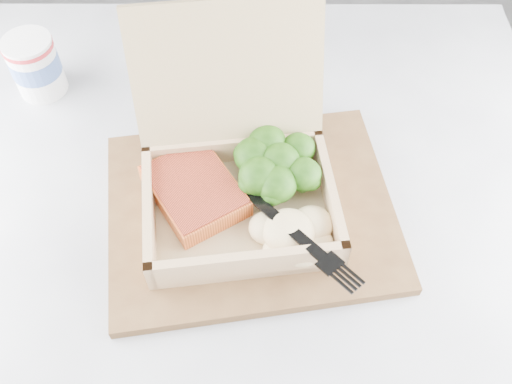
{
  "coord_description": "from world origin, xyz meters",
  "views": [
    {
      "loc": [
        -0.09,
        -0.82,
        1.32
      ],
      "look_at": [
        -0.1,
        -0.44,
        0.78
      ],
      "focal_mm": 40.0,
      "sensor_mm": 36.0,
      "label": 1
    }
  ],
  "objects_px": {
    "takeout_container": "(236,164)",
    "cafe_table": "(249,285)",
    "serving_tray": "(251,210)",
    "paper_cup": "(35,64)"
  },
  "relations": [
    {
      "from": "cafe_table",
      "to": "paper_cup",
      "type": "xyz_separation_m",
      "value": [
        -0.3,
        0.21,
        0.24
      ]
    },
    {
      "from": "cafe_table",
      "to": "takeout_container",
      "type": "xyz_separation_m",
      "value": [
        -0.01,
        0.03,
        0.25
      ]
    },
    {
      "from": "serving_tray",
      "to": "takeout_container",
      "type": "bearing_deg",
      "value": 123.93
    },
    {
      "from": "cafe_table",
      "to": "serving_tray",
      "type": "xyz_separation_m",
      "value": [
        0.0,
        0.0,
        0.2
      ]
    },
    {
      "from": "takeout_container",
      "to": "paper_cup",
      "type": "bearing_deg",
      "value": 139.1
    },
    {
      "from": "cafe_table",
      "to": "takeout_container",
      "type": "distance_m",
      "value": 0.26
    },
    {
      "from": "takeout_container",
      "to": "cafe_table",
      "type": "bearing_deg",
      "value": -74.68
    },
    {
      "from": "serving_tray",
      "to": "paper_cup",
      "type": "distance_m",
      "value": 0.37
    },
    {
      "from": "serving_tray",
      "to": "takeout_container",
      "type": "distance_m",
      "value": 0.06
    },
    {
      "from": "cafe_table",
      "to": "takeout_container",
      "type": "relative_size",
      "value": 3.21
    }
  ]
}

